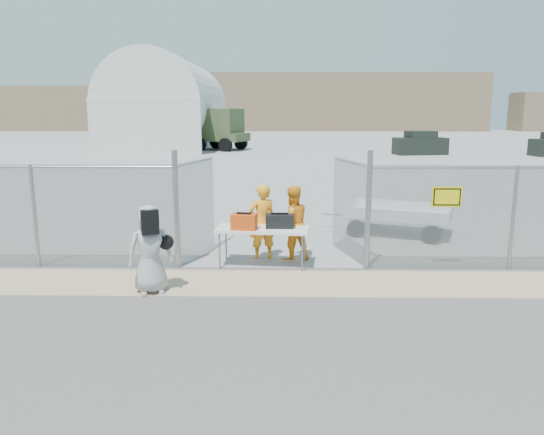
{
  "coord_description": "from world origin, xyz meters",
  "views": [
    {
      "loc": [
        0.19,
        -8.83,
        3.3
      ],
      "look_at": [
        0.0,
        2.0,
        1.1
      ],
      "focal_mm": 35.0,
      "sensor_mm": 36.0,
      "label": 1
    }
  ],
  "objects_px": {
    "utility_trailer": "(398,219)",
    "visitor": "(150,249)",
    "folding_table": "(263,247)",
    "security_worker_right": "(292,223)",
    "security_worker_left": "(262,222)"
  },
  "relations": [
    {
      "from": "utility_trailer",
      "to": "visitor",
      "type": "bearing_deg",
      "value": -118.25
    },
    {
      "from": "folding_table",
      "to": "security_worker_right",
      "type": "xyz_separation_m",
      "value": [
        0.63,
        0.45,
        0.42
      ]
    },
    {
      "from": "visitor",
      "to": "security_worker_right",
      "type": "bearing_deg",
      "value": 19.85
    },
    {
      "from": "folding_table",
      "to": "visitor",
      "type": "relative_size",
      "value": 1.2
    },
    {
      "from": "security_worker_left",
      "to": "utility_trailer",
      "type": "relative_size",
      "value": 0.48
    },
    {
      "from": "folding_table",
      "to": "security_worker_left",
      "type": "relative_size",
      "value": 1.15
    },
    {
      "from": "folding_table",
      "to": "security_worker_right",
      "type": "bearing_deg",
      "value": 41.73
    },
    {
      "from": "security_worker_left",
      "to": "utility_trailer",
      "type": "xyz_separation_m",
      "value": [
        3.56,
        2.48,
        -0.42
      ]
    },
    {
      "from": "security_worker_left",
      "to": "visitor",
      "type": "distance_m",
      "value": 3.0
    },
    {
      "from": "security_worker_right",
      "to": "visitor",
      "type": "distance_m",
      "value": 3.42
    },
    {
      "from": "security_worker_left",
      "to": "security_worker_right",
      "type": "distance_m",
      "value": 0.67
    },
    {
      "from": "security_worker_left",
      "to": "utility_trailer",
      "type": "height_order",
      "value": "security_worker_left"
    },
    {
      "from": "visitor",
      "to": "utility_trailer",
      "type": "xyz_separation_m",
      "value": [
        5.52,
        4.75,
        -0.39
      ]
    },
    {
      "from": "folding_table",
      "to": "visitor",
      "type": "distance_m",
      "value": 2.68
    },
    {
      "from": "security_worker_right",
      "to": "security_worker_left",
      "type": "bearing_deg",
      "value": -29.21
    }
  ]
}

